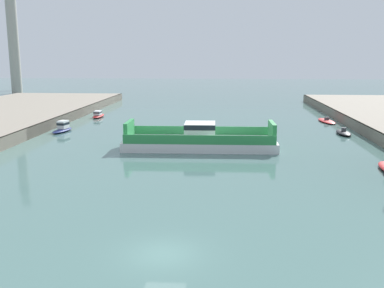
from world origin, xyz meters
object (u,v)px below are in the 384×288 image
at_px(chain_ferry, 200,140).
at_px(smokestack_distant_b, 13,26).
at_px(moored_boat_near_left, 327,121).
at_px(moored_boat_near_right, 63,128).
at_px(moored_boat_far_left, 344,133).
at_px(smokestack_distant_a, 13,37).
at_px(moored_boat_far_right, 98,115).

bearing_deg(chain_ferry, smokestack_distant_b, 126.42).
relative_size(moored_boat_near_left, moored_boat_near_right, 1.37).
bearing_deg(moored_boat_far_left, moored_boat_near_left, 88.61).
distance_m(smokestack_distant_a, smokestack_distant_b, 12.83).
bearing_deg(chain_ferry, moored_boat_far_left, 28.54).
height_order(chain_ferry, moored_boat_far_left, chain_ferry).
height_order(chain_ferry, moored_boat_far_right, chain_ferry).
distance_m(moored_boat_near_right, moored_boat_far_right, 16.10).
height_order(moored_boat_far_right, smokestack_distant_b, smokestack_distant_b).
relative_size(chain_ferry, moored_boat_far_right, 3.52).
bearing_deg(moored_boat_near_left, smokestack_distant_a, 146.30).
bearing_deg(moored_boat_near_left, moored_boat_far_left, -91.39).
bearing_deg(chain_ferry, moored_boat_near_right, 154.10).
relative_size(moored_boat_near_right, moored_boat_far_left, 1.05).
bearing_deg(smokestack_distant_a, moored_boat_near_left, -33.70).
xyz_separation_m(moored_boat_near_right, moored_boat_far_right, (0.89, 16.07, -0.16)).
xyz_separation_m(chain_ferry, moored_boat_far_right, (-20.55, 26.48, -0.54)).
xyz_separation_m(moored_boat_far_left, smokestack_distant_a, (-80.95, 66.66, 16.46)).
xyz_separation_m(moored_boat_far_right, smokestack_distant_a, (-39.99, 51.28, 16.27)).
relative_size(chain_ferry, moored_boat_near_left, 2.65).
bearing_deg(moored_boat_near_left, smokestack_distant_b, 142.89).
distance_m(chain_ferry, smokestack_distant_b, 112.17).
xyz_separation_m(moored_boat_far_right, smokestack_distant_b, (-45.01, 62.36, 20.35)).
height_order(chain_ferry, moored_boat_near_right, chain_ferry).
bearing_deg(moored_boat_near_right, moored_boat_near_left, 17.35).
bearing_deg(moored_boat_near_right, chain_ferry, -25.90).
xyz_separation_m(moored_boat_near_left, moored_boat_near_right, (-42.15, -13.17, 0.43)).
distance_m(moored_boat_near_left, moored_boat_far_left, 12.48).
distance_m(moored_boat_near_right, smokestack_distant_a, 79.52).
bearing_deg(moored_boat_far_left, moored_boat_near_right, -179.05).
xyz_separation_m(moored_boat_near_left, moored_boat_far_left, (-0.30, -12.48, 0.08)).
xyz_separation_m(moored_boat_near_right, moored_boat_far_left, (41.85, 0.69, -0.36)).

